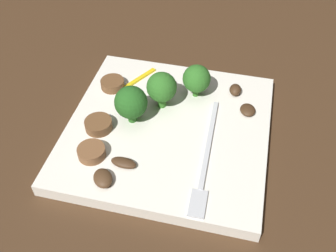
# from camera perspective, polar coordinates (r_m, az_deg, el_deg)

# --- Properties ---
(ground_plane) EXTENTS (1.40, 1.40, 0.00)m
(ground_plane) POSITION_cam_1_polar(r_m,az_deg,el_deg) (0.52, 0.00, -1.34)
(ground_plane) COLOR #422B19
(plate) EXTENTS (0.25, 0.25, 0.02)m
(plate) POSITION_cam_1_polar(r_m,az_deg,el_deg) (0.51, 0.00, -0.68)
(plate) COLOR white
(plate) RESTS_ON ground_plane
(fork) EXTENTS (0.18, 0.02, 0.00)m
(fork) POSITION_cam_1_polar(r_m,az_deg,el_deg) (0.47, 5.41, -5.19)
(fork) COLOR silver
(fork) RESTS_ON plate
(broccoli_floret_0) EXTENTS (0.04, 0.04, 0.05)m
(broccoli_floret_0) POSITION_cam_1_polar(r_m,az_deg,el_deg) (0.51, -0.92, 5.57)
(broccoli_floret_0) COLOR #347525
(broccoli_floret_0) RESTS_ON plate
(broccoli_floret_1) EXTENTS (0.04, 0.04, 0.05)m
(broccoli_floret_1) POSITION_cam_1_polar(r_m,az_deg,el_deg) (0.49, -5.46, 3.14)
(broccoli_floret_1) COLOR #296420
(broccoli_floret_1) RESTS_ON plate
(broccoli_floret_2) EXTENTS (0.04, 0.04, 0.05)m
(broccoli_floret_2) POSITION_cam_1_polar(r_m,az_deg,el_deg) (0.53, 4.15, 6.80)
(broccoli_floret_2) COLOR #347525
(broccoli_floret_2) RESTS_ON plate
(sausage_slice_0) EXTENTS (0.05, 0.05, 0.01)m
(sausage_slice_0) POSITION_cam_1_polar(r_m,az_deg,el_deg) (0.51, -10.00, 0.19)
(sausage_slice_0) COLOR brown
(sausage_slice_0) RESTS_ON plate
(sausage_slice_1) EXTENTS (0.04, 0.04, 0.01)m
(sausage_slice_1) POSITION_cam_1_polar(r_m,az_deg,el_deg) (0.48, -10.98, -3.70)
(sausage_slice_1) COLOR brown
(sausage_slice_1) RESTS_ON plate
(sausage_slice_2) EXTENTS (0.03, 0.03, 0.01)m
(sausage_slice_2) POSITION_cam_1_polar(r_m,az_deg,el_deg) (0.56, -8.01, 6.05)
(sausage_slice_2) COLOR brown
(sausage_slice_2) RESTS_ON plate
(mushroom_0) EXTENTS (0.02, 0.02, 0.01)m
(mushroom_0) POSITION_cam_1_polar(r_m,az_deg,el_deg) (0.56, 9.69, 5.17)
(mushroom_0) COLOR #422B19
(mushroom_0) RESTS_ON plate
(mushroom_1) EXTENTS (0.03, 0.02, 0.01)m
(mushroom_1) POSITION_cam_1_polar(r_m,az_deg,el_deg) (0.56, 0.22, 6.03)
(mushroom_1) COLOR brown
(mushroom_1) RESTS_ON plate
(mushroom_2) EXTENTS (0.03, 0.02, 0.01)m
(mushroom_2) POSITION_cam_1_polar(r_m,az_deg,el_deg) (0.53, 11.43, 2.29)
(mushroom_2) COLOR #422B19
(mushroom_2) RESTS_ON plate
(mushroom_3) EXTENTS (0.03, 0.03, 0.01)m
(mushroom_3) POSITION_cam_1_polar(r_m,az_deg,el_deg) (0.45, -9.37, -7.45)
(mushroom_3) COLOR #4C331E
(mushroom_3) RESTS_ON plate
(mushroom_4) EXTENTS (0.02, 0.03, 0.01)m
(mushroom_4) POSITION_cam_1_polar(r_m,az_deg,el_deg) (0.46, -6.42, -5.29)
(mushroom_4) COLOR #422B19
(mushroom_4) RESTS_ON plate
(pepper_strip_0) EXTENTS (0.05, 0.04, 0.00)m
(pepper_strip_0) POSITION_cam_1_polar(r_m,az_deg,el_deg) (0.58, -4.12, 6.85)
(pepper_strip_0) COLOR yellow
(pepper_strip_0) RESTS_ON plate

